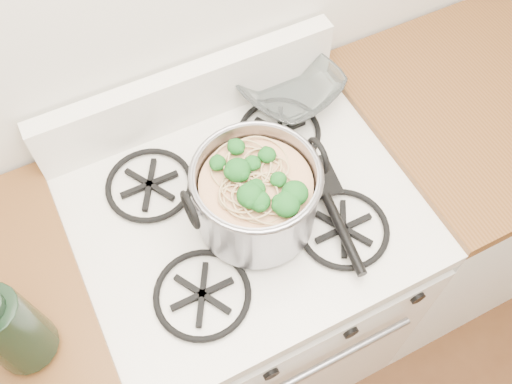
% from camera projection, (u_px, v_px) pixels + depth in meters
% --- Properties ---
extents(gas_range, '(0.76, 0.66, 0.92)m').
position_uv_depth(gas_range, '(248.00, 288.00, 1.69)').
color(gas_range, white).
rests_on(gas_range, ground).
extents(counter_left, '(0.25, 0.65, 0.92)m').
position_uv_depth(counter_left, '(81.00, 362.00, 1.55)').
color(counter_left, silver).
rests_on(counter_left, ground).
extents(counter_right, '(1.00, 0.65, 0.92)m').
position_uv_depth(counter_right, '(486.00, 171.00, 1.88)').
color(counter_right, silver).
rests_on(counter_right, ground).
extents(stock_pot, '(0.30, 0.27, 0.18)m').
position_uv_depth(stock_pot, '(256.00, 196.00, 1.18)').
color(stock_pot, gray).
rests_on(stock_pot, gas_range).
extents(spatula, '(0.33, 0.35, 0.02)m').
position_uv_depth(spatula, '(317.00, 176.00, 1.30)').
color(spatula, black).
rests_on(spatula, gas_range).
extents(glass_bowl, '(0.12, 0.12, 0.02)m').
position_uv_depth(glass_bowl, '(289.00, 92.00, 1.43)').
color(glass_bowl, white).
rests_on(glass_bowl, gas_range).
extents(bottle, '(0.12, 0.12, 0.30)m').
position_uv_depth(bottle, '(3.00, 323.00, 0.98)').
color(bottle, black).
rests_on(bottle, counter_left).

